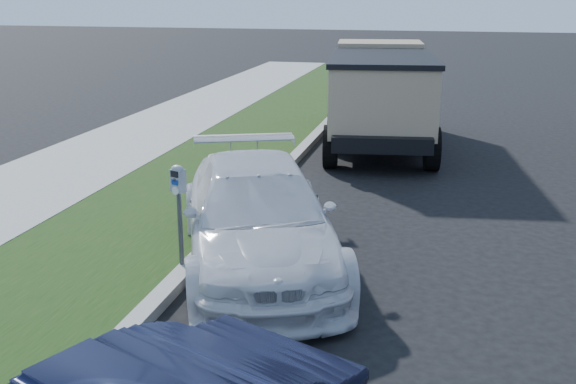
# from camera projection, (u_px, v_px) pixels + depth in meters

# --- Properties ---
(ground) EXTENTS (120.00, 120.00, 0.00)m
(ground) POSITION_uv_depth(u_px,v_px,m) (375.00, 294.00, 8.74)
(ground) COLOR black
(ground) RESTS_ON ground
(streetside) EXTENTS (6.12, 50.00, 0.15)m
(streetside) POSITION_uv_depth(u_px,v_px,m) (71.00, 211.00, 11.82)
(streetside) COLOR gray
(streetside) RESTS_ON ground
(parking_meter) EXTENTS (0.23, 0.19, 1.43)m
(parking_meter) POSITION_uv_depth(u_px,v_px,m) (179.00, 194.00, 9.03)
(parking_meter) COLOR #3F4247
(parking_meter) RESTS_ON ground
(white_wagon) EXTENTS (3.74, 5.42, 1.46)m
(white_wagon) POSITION_uv_depth(u_px,v_px,m) (258.00, 214.00, 9.57)
(white_wagon) COLOR silver
(white_wagon) RESTS_ON ground
(dump_truck) EXTENTS (3.15, 6.48, 2.44)m
(dump_truck) POSITION_uv_depth(u_px,v_px,m) (380.00, 90.00, 16.87)
(dump_truck) COLOR black
(dump_truck) RESTS_ON ground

